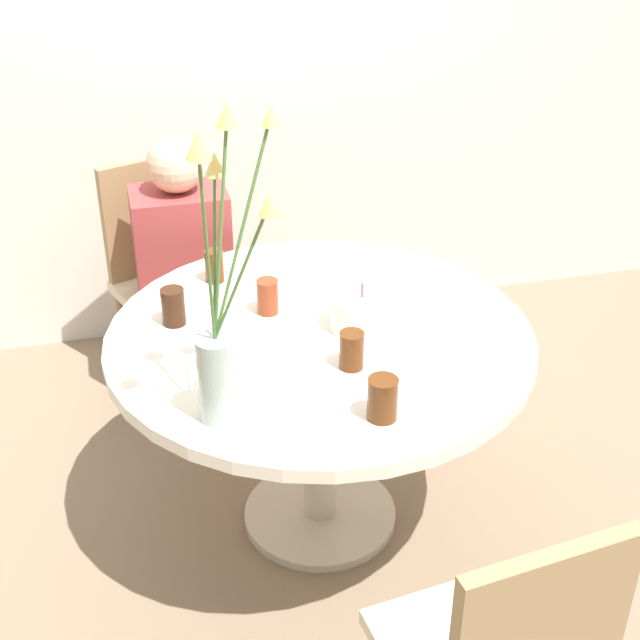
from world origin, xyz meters
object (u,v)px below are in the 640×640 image
drink_glass_0 (214,266)px  chair_far_back (166,265)px  side_plate (230,366)px  drink_glass_3 (352,350)px  drink_glass_1 (173,307)px  flower_vase (220,331)px  person_woman (185,282)px  drink_glass_2 (268,297)px  drink_glass_4 (383,399)px  birthday_cake (362,312)px

drink_glass_0 → chair_far_back: bearing=101.3°
side_plate → drink_glass_3: (0.32, -0.08, 0.05)m
chair_far_back → drink_glass_3: (0.40, -1.17, 0.27)m
side_plate → drink_glass_0: 0.52m
drink_glass_1 → chair_far_back: bearing=87.2°
flower_vase → person_woman: size_ratio=0.74×
drink_glass_3 → drink_glass_1: bearing=141.0°
drink_glass_2 → drink_glass_3: same height
chair_far_back → drink_glass_1: chair_far_back is taller
drink_glass_0 → drink_glass_3: 0.66m
chair_far_back → drink_glass_3: size_ratio=8.40×
drink_glass_1 → drink_glass_4: 0.74m
drink_glass_1 → person_woman: bearing=81.8°
chair_far_back → side_plate: size_ratio=4.96×
drink_glass_0 → flower_vase: bearing=-96.6°
flower_vase → drink_glass_3: size_ratio=7.33×
flower_vase → drink_glass_0: size_ratio=7.38×
person_woman → drink_glass_1: bearing=-98.2°
birthday_cake → drink_glass_4: birthday_cake is taller
drink_glass_1 → drink_glass_3: drink_glass_1 is taller
side_plate → drink_glass_4: 0.46m
flower_vase → drink_glass_4: flower_vase is taller
drink_glass_2 → drink_glass_0: bearing=117.0°
chair_far_back → drink_glass_0: (0.12, -0.58, 0.27)m
side_plate → drink_glass_0: size_ratio=1.71×
drink_glass_1 → drink_glass_3: bearing=-39.0°
birthday_cake → drink_glass_3: size_ratio=1.75×
flower_vase → drink_glass_2: size_ratio=7.30×
birthday_cake → side_plate: (-0.41, -0.12, -0.04)m
flower_vase → drink_glass_0: 0.76m
drink_glass_0 → drink_glass_1: drink_glass_1 is taller
drink_glass_1 → drink_glass_2: (0.28, -0.00, -0.00)m
drink_glass_2 → birthday_cake: bearing=-31.2°
chair_far_back → birthday_cake: (0.49, -0.97, 0.26)m
birthday_cake → side_plate: birthday_cake is taller
flower_vase → drink_glass_3: flower_vase is taller
chair_far_back → flower_vase: size_ratio=1.15×
drink_glass_1 → birthday_cake: bearing=-16.4°
side_plate → drink_glass_3: size_ratio=1.69×
chair_far_back → drink_glass_4: bearing=-94.3°
drink_glass_0 → drink_glass_1: size_ratio=0.95×
chair_far_back → drink_glass_4: size_ratio=7.91×
flower_vase → person_woman: bearing=88.8°
chair_far_back → birthday_cake: 1.12m
drink_glass_4 → person_woman: (-0.35, 1.26, -0.28)m
drink_glass_2 → person_woman: (-0.18, 0.67, -0.27)m
chair_far_back → drink_glass_3: chair_far_back is taller
drink_glass_1 → drink_glass_0: bearing=56.7°
side_plate → drink_glass_4: bearing=-43.8°
drink_glass_2 → drink_glass_4: 0.61m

